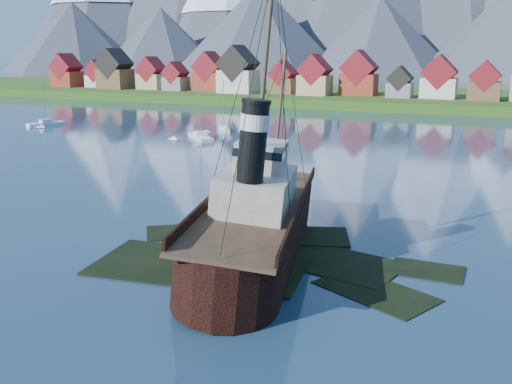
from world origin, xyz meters
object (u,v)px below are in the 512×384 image
at_px(sailboat_b, 46,124).
at_px(sailboat_c, 224,131).
at_px(tugboat_wreck, 260,217).
at_px(sailboat_a, 201,138).

height_order(sailboat_b, sailboat_c, sailboat_b).
height_order(tugboat_wreck, sailboat_c, tugboat_wreck).
relative_size(sailboat_b, sailboat_c, 1.08).
relative_size(tugboat_wreck, sailboat_a, 2.55).
xyz_separation_m(sailboat_a, sailboat_b, (-45.93, 3.79, 0.02)).
distance_m(tugboat_wreck, sailboat_b, 105.04).
relative_size(sailboat_a, sailboat_c, 1.06).
height_order(sailboat_a, sailboat_c, sailboat_a).
xyz_separation_m(sailboat_a, sailboat_c, (-0.60, 11.97, -0.01)).
height_order(tugboat_wreck, sailboat_a, tugboat_wreck).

